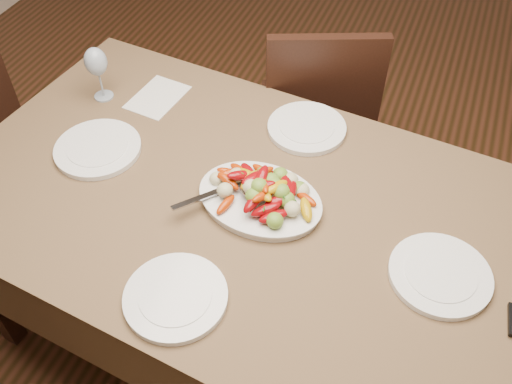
{
  "coord_description": "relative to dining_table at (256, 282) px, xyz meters",
  "views": [
    {
      "loc": [
        0.36,
        -1.19,
        1.98
      ],
      "look_at": [
        -0.03,
        -0.18,
        0.82
      ],
      "focal_mm": 40.0,
      "sensor_mm": 36.0,
      "label": 1
    }
  ],
  "objects": [
    {
      "name": "plate_near",
      "position": [
        -0.07,
        -0.36,
        0.39
      ],
      "size": [
        0.26,
        0.26,
        0.02
      ],
      "primitive_type": "cylinder",
      "color": "white",
      "rests_on": "dining_table"
    },
    {
      "name": "chair_far",
      "position": [
        -0.06,
        0.81,
        0.1
      ],
      "size": [
        0.55,
        0.55,
        0.95
      ],
      "primitive_type": null,
      "rotation": [
        0.0,
        0.0,
        3.54
      ],
      "color": "black",
      "rests_on": "ground"
    },
    {
      "name": "plate_right",
      "position": [
        0.53,
        -0.05,
        0.39
      ],
      "size": [
        0.26,
        0.26,
        0.02
      ],
      "primitive_type": "cylinder",
      "color": "white",
      "rests_on": "dining_table"
    },
    {
      "name": "roasted_vegetables",
      "position": [
        0.01,
        0.01,
        0.45
      ],
      "size": [
        0.31,
        0.23,
        0.09
      ],
      "primitive_type": null,
      "rotation": [
        0.0,
        0.0,
        -0.11
      ],
      "color": "#740508",
      "rests_on": "serving_platter"
    },
    {
      "name": "menu_card",
      "position": [
        -0.5,
        0.35,
        0.38
      ],
      "size": [
        0.17,
        0.23,
        0.0
      ],
      "primitive_type": "cube",
      "rotation": [
        0.0,
        0.0,
        -0.11
      ],
      "color": "silver",
      "rests_on": "dining_table"
    },
    {
      "name": "plate_far",
      "position": [
        0.03,
        0.37,
        0.39
      ],
      "size": [
        0.26,
        0.26,
        0.02
      ],
      "primitive_type": "cylinder",
      "color": "white",
      "rests_on": "dining_table"
    },
    {
      "name": "plate_left",
      "position": [
        -0.55,
        0.04,
        0.39
      ],
      "size": [
        0.27,
        0.27,
        0.02
      ],
      "primitive_type": "cylinder",
      "color": "white",
      "rests_on": "dining_table"
    },
    {
      "name": "serving_platter",
      "position": [
        0.01,
        0.01,
        0.39
      ],
      "size": [
        0.38,
        0.3,
        0.02
      ],
      "primitive_type": "ellipsoid",
      "rotation": [
        0.0,
        0.0,
        -0.11
      ],
      "color": "white",
      "rests_on": "dining_table"
    },
    {
      "name": "serving_spoon",
      "position": [
        -0.06,
        -0.02,
        0.43
      ],
      "size": [
        0.26,
        0.21,
        0.03
      ],
      "primitive_type": null,
      "rotation": [
        0.0,
        0.0,
        -0.62
      ],
      "color": "#9EA0A8",
      "rests_on": "serving_platter"
    },
    {
      "name": "wine_glass",
      "position": [
        -0.68,
        0.28,
        0.48
      ],
      "size": [
        0.08,
        0.08,
        0.2
      ],
      "primitive_type": null,
      "color": "#8C99A5",
      "rests_on": "dining_table"
    },
    {
      "name": "floor",
      "position": [
        0.03,
        0.18,
        -0.38
      ],
      "size": [
        6.0,
        6.0,
        0.0
      ],
      "primitive_type": "plane",
      "color": "#3B2112",
      "rests_on": "ground"
    },
    {
      "name": "dining_table",
      "position": [
        0.0,
        0.0,
        0.0
      ],
      "size": [
        1.94,
        1.23,
        0.76
      ],
      "primitive_type": "cube",
      "rotation": [
        0.0,
        0.0,
        -0.11
      ],
      "color": "brown",
      "rests_on": "ground"
    }
  ]
}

